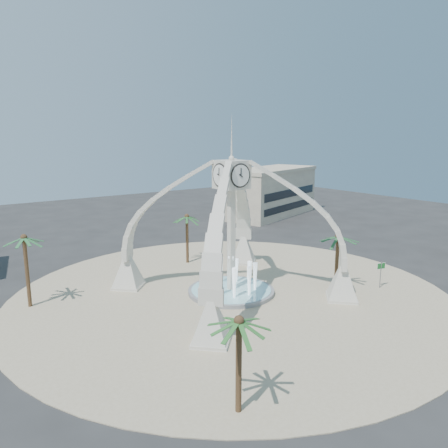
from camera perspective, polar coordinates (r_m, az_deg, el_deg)
ground at (r=41.13m, az=0.93°, el=-9.04°), size 140.00×140.00×0.00m
plaza at (r=41.12m, az=0.93°, el=-9.00°), size 40.00×40.00×0.06m
clock_tower at (r=39.31m, az=0.96°, el=-0.15°), size 17.94×17.94×16.30m
fountain at (r=41.03m, az=0.94°, el=-8.66°), size 8.00×8.00×3.62m
building_ne at (r=79.87m, az=6.12°, el=4.21°), size 21.87×14.17×8.60m
palm_east at (r=42.09m, az=14.68°, el=-1.67°), size 4.01×4.01×5.87m
palm_west at (r=39.89m, az=-24.67°, el=-1.76°), size 4.08×4.08×6.78m
palm_north at (r=49.37m, az=-4.88°, el=0.91°), size 3.68×3.68×6.10m
palm_south at (r=22.79m, az=1.97°, el=-12.70°), size 4.02×4.02×5.85m
street_sign at (r=44.38m, az=19.81°, el=-5.58°), size 0.97×0.24×2.68m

